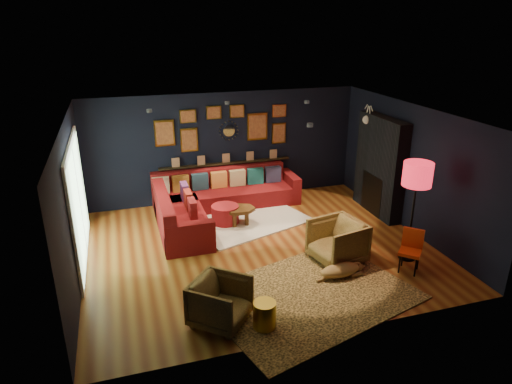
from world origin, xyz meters
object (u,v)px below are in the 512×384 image
object	(u,v)px
pouf	(225,214)
armchair_left	(220,300)
sectional	(209,202)
orange_chair	(411,247)
gold_stool	(265,315)
coffee_table	(239,211)
dog	(340,268)
armchair_right	(337,240)
floor_lamp	(417,178)

from	to	relation	value
pouf	armchair_left	world-z (taller)	armchair_left
pouf	sectional	bearing A→B (deg)	113.70
sectional	orange_chair	distance (m)	4.45
gold_stool	armchair_left	bearing A→B (deg)	152.50
sectional	coffee_table	size ratio (longest dim) A/B	4.50
orange_chair	dog	xyz separation A→B (m)	(-1.29, 0.13, -0.27)
armchair_left	gold_stool	distance (m)	0.67
pouf	dog	world-z (taller)	pouf
armchair_left	armchair_right	bearing A→B (deg)	-24.50
armchair_right	orange_chair	xyz separation A→B (m)	(1.10, -0.66, 0.01)
dog	armchair_left	bearing A→B (deg)	-169.06
armchair_right	floor_lamp	distance (m)	1.76
coffee_table	armchair_left	xyz separation A→B (m)	(-1.14, -3.18, 0.06)
armchair_left	dog	world-z (taller)	armchair_left
armchair_left	floor_lamp	bearing A→B (deg)	-36.84
sectional	dog	distance (m)	3.63
pouf	gold_stool	xyz separation A→B (m)	(-0.30, -3.62, -0.02)
armchair_right	dog	distance (m)	0.62
pouf	orange_chair	distance (m)	3.90
sectional	gold_stool	distance (m)	4.16
coffee_table	floor_lamp	xyz separation A→B (m)	(2.61, -2.33, 1.26)
sectional	gold_stool	size ratio (longest dim) A/B	8.14
gold_stool	orange_chair	distance (m)	3.07
gold_stool	orange_chair	xyz separation A→B (m)	(2.96, 0.78, 0.24)
coffee_table	dog	distance (m)	2.80
sectional	armchair_right	bearing A→B (deg)	-56.38
floor_lamp	armchair_left	bearing A→B (deg)	-167.23
sectional	gold_stool	bearing A→B (deg)	-90.82
floor_lamp	dog	distance (m)	2.07
armchair_left	orange_chair	world-z (taller)	armchair_left
coffee_table	armchair_right	size ratio (longest dim) A/B	0.87
sectional	armchair_left	bearing A→B (deg)	-99.36
sectional	pouf	bearing A→B (deg)	-66.30
armchair_right	dog	world-z (taller)	armchair_right
gold_stool	dog	bearing A→B (deg)	28.65
pouf	armchair_left	xyz separation A→B (m)	(-0.87, -3.32, 0.16)
sectional	gold_stool	xyz separation A→B (m)	(-0.06, -4.16, -0.11)
sectional	floor_lamp	distance (m)	4.51
sectional	armchair_left	distance (m)	3.91
armchair_left	coffee_table	bearing A→B (deg)	20.63
floor_lamp	dog	bearing A→B (deg)	-171.08
armchair_left	gold_stool	world-z (taller)	armchair_left
coffee_table	armchair_left	world-z (taller)	armchair_left
sectional	gold_stool	world-z (taller)	sectional
armchair_right	gold_stool	distance (m)	2.37
floor_lamp	dog	world-z (taller)	floor_lamp
sectional	orange_chair	size ratio (longest dim) A/B	4.45
pouf	armchair_left	bearing A→B (deg)	-104.70
pouf	orange_chair	xyz separation A→B (m)	(2.66, -2.84, 0.22)
orange_chair	floor_lamp	size ratio (longest dim) A/B	0.41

